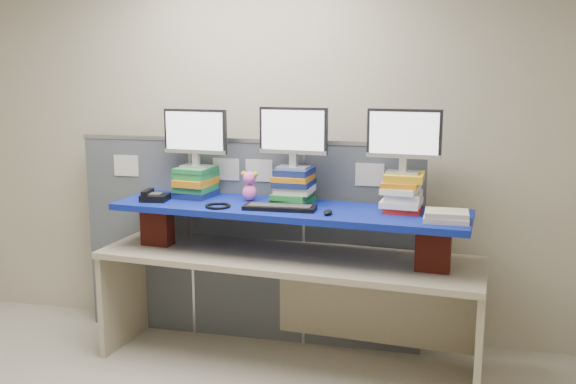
% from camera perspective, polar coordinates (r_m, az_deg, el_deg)
% --- Properties ---
extents(room, '(5.00, 4.00, 2.80)m').
position_cam_1_polar(room, '(3.05, -13.48, -1.22)').
color(room, '#BFB59D').
rests_on(room, ground).
extents(cubicle_partition, '(2.60, 0.06, 1.53)m').
position_cam_1_polar(cubicle_partition, '(4.81, -3.60, -4.24)').
color(cubicle_partition, '#464B52').
rests_on(cubicle_partition, ground).
extents(desk, '(2.64, 0.98, 0.79)m').
position_cam_1_polar(desk, '(4.40, 0.00, -7.57)').
color(desk, tan).
rests_on(desk, ground).
extents(brick_pier_left, '(0.22, 0.13, 0.29)m').
position_cam_1_polar(brick_pier_left, '(4.66, -11.54, -2.88)').
color(brick_pier_left, maroon).
rests_on(brick_pier_left, desk).
extents(brick_pier_right, '(0.22, 0.13, 0.29)m').
position_cam_1_polar(brick_pier_right, '(4.08, 12.79, -4.91)').
color(brick_pier_right, maroon).
rests_on(brick_pier_right, desk).
extents(blue_board, '(2.42, 0.80, 0.04)m').
position_cam_1_polar(blue_board, '(4.28, 0.00, -1.60)').
color(blue_board, navy).
rests_on(blue_board, brick_pier_left).
extents(book_stack_left, '(0.28, 0.34, 0.21)m').
position_cam_1_polar(book_stack_left, '(4.64, -8.19, 0.88)').
color(book_stack_left, navy).
rests_on(book_stack_left, blue_board).
extents(book_stack_center, '(0.28, 0.31, 0.24)m').
position_cam_1_polar(book_stack_center, '(4.36, 0.50, 0.54)').
color(book_stack_center, '#207B3B').
rests_on(book_stack_center, blue_board).
extents(book_stack_right, '(0.27, 0.33, 0.24)m').
position_cam_1_polar(book_stack_right, '(4.19, 10.14, -0.01)').
color(book_stack_right, red).
rests_on(book_stack_right, blue_board).
extents(monitor_left, '(0.47, 0.15, 0.41)m').
position_cam_1_polar(monitor_left, '(4.59, -8.24, 5.09)').
color(monitor_left, '#AFAFB4').
rests_on(monitor_left, book_stack_left).
extents(monitor_center, '(0.47, 0.15, 0.41)m').
position_cam_1_polar(monitor_center, '(4.31, 0.47, 5.19)').
color(monitor_center, '#AFAFB4').
rests_on(monitor_center, book_stack_center).
extents(monitor_right, '(0.47, 0.15, 0.41)m').
position_cam_1_polar(monitor_right, '(4.15, 10.27, 4.83)').
color(monitor_right, '#AFAFB4').
rests_on(monitor_right, book_stack_right).
extents(keyboard, '(0.48, 0.17, 0.03)m').
position_cam_1_polar(keyboard, '(4.18, -0.74, -1.38)').
color(keyboard, black).
rests_on(keyboard, blue_board).
extents(mouse, '(0.09, 0.11, 0.03)m').
position_cam_1_polar(mouse, '(4.05, 3.56, -1.82)').
color(mouse, black).
rests_on(mouse, blue_board).
extents(desk_phone, '(0.19, 0.18, 0.08)m').
position_cam_1_polar(desk_phone, '(4.56, -11.82, -0.41)').
color(desk_phone, black).
rests_on(desk_phone, blue_board).
extents(headset, '(0.18, 0.18, 0.02)m').
position_cam_1_polar(headset, '(4.28, -6.25, -1.23)').
color(headset, black).
rests_on(headset, blue_board).
extents(plush_toy, '(0.12, 0.09, 0.21)m').
position_cam_1_polar(plush_toy, '(4.45, -3.43, 0.57)').
color(plush_toy, '#FF61B8').
rests_on(plush_toy, blue_board).
extents(binder_stack, '(0.27, 0.21, 0.06)m').
position_cam_1_polar(binder_stack, '(3.98, 13.91, -2.10)').
color(binder_stack, beige).
rests_on(binder_stack, blue_board).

